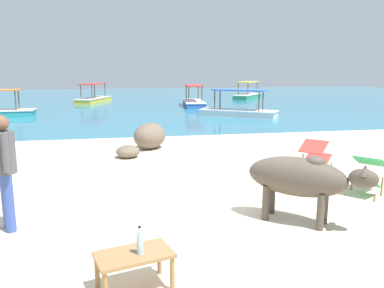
{
  "coord_description": "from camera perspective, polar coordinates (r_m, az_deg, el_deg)",
  "views": [
    {
      "loc": [
        -1.22,
        -5.56,
        2.26
      ],
      "look_at": [
        0.38,
        3.0,
        0.55
      ],
      "focal_mm": 35.83,
      "sensor_mm": 36.0,
      "label": 1
    }
  ],
  "objects": [
    {
      "name": "shore_rock_medium",
      "position": [
        10.86,
        -6.32,
        1.21
      ],
      "size": [
        1.29,
        1.33,
        0.73
      ],
      "primitive_type": "ellipsoid",
      "rotation": [
        0.0,
        0.0,
        0.9
      ],
      "color": "#6B5B4C",
      "rests_on": "sand_beach"
    },
    {
      "name": "boat_blue",
      "position": [
        23.63,
        0.25,
        6.33
      ],
      "size": [
        1.51,
        3.77,
        1.29
      ],
      "rotation": [
        0.0,
        0.0,
        4.61
      ],
      "color": "#3866B7",
      "rests_on": "water_surface"
    },
    {
      "name": "boat_green",
      "position": [
        30.31,
        8.3,
        7.27
      ],
      "size": [
        3.18,
        3.6,
        1.29
      ],
      "rotation": [
        0.0,
        0.0,
        4.05
      ],
      "color": "#338E66",
      "rests_on": "water_surface"
    },
    {
      "name": "water_surface",
      "position": [
        27.68,
        -8.04,
        6.32
      ],
      "size": [
        60.0,
        36.0,
        0.03
      ],
      "primitive_type": "cube",
      "color": "teal",
      "rests_on": "ground"
    },
    {
      "name": "boat_yellow",
      "position": [
        27.07,
        -14.44,
        6.59
      ],
      "size": [
        2.36,
        3.84,
        1.29
      ],
      "rotation": [
        0.0,
        0.0,
        1.22
      ],
      "color": "gold",
      "rests_on": "water_surface"
    },
    {
      "name": "deck_chair_near",
      "position": [
        7.57,
        24.57,
        -3.94
      ],
      "size": [
        0.93,
        0.9,
        0.68
      ],
      "rotation": [
        0.0,
        0.0,
        3.82
      ],
      "color": "olive",
      "rests_on": "sand_beach"
    },
    {
      "name": "shore_rock_large",
      "position": [
        9.88,
        -9.52,
        -1.09
      ],
      "size": [
        0.69,
        0.71,
        0.32
      ],
      "primitive_type": "ellipsoid",
      "rotation": [
        0.0,
        0.0,
        1.42
      ],
      "color": "#6B5B4C",
      "rests_on": "sand_beach"
    },
    {
      "name": "deck_chair_far",
      "position": [
        8.9,
        17.9,
        -1.33
      ],
      "size": [
        0.92,
        0.91,
        0.68
      ],
      "rotation": [
        0.0,
        0.0,
        0.75
      ],
      "color": "olive",
      "rests_on": "sand_beach"
    },
    {
      "name": "boat_white",
      "position": [
        18.55,
        6.93,
        4.94
      ],
      "size": [
        3.68,
        3.03,
        1.29
      ],
      "rotation": [
        0.0,
        0.0,
        2.54
      ],
      "color": "white",
      "rests_on": "water_surface"
    },
    {
      "name": "sand_beach",
      "position": [
        6.11,
        1.71,
        -10.38
      ],
      "size": [
        18.0,
        14.0,
        0.04
      ],
      "primitive_type": "cube",
      "color": "beige",
      "rests_on": "ground"
    },
    {
      "name": "person_standing",
      "position": [
        5.81,
        -26.18,
        -2.7
      ],
      "size": [
        0.32,
        0.48,
        1.62
      ],
      "rotation": [
        0.0,
        0.0,
        0.41
      ],
      "color": "#334C99",
      "rests_on": "sand_beach"
    },
    {
      "name": "low_bench_table",
      "position": [
        4.07,
        -8.61,
        -16.55
      ],
      "size": [
        0.85,
        0.63,
        0.4
      ],
      "rotation": [
        0.0,
        0.0,
        0.27
      ],
      "color": "olive",
      "rests_on": "sand_beach"
    },
    {
      "name": "cow",
      "position": [
        5.77,
        15.74,
        -4.83
      ],
      "size": [
        1.63,
        1.45,
        1.03
      ],
      "rotation": [
        0.0,
        0.0,
        5.59
      ],
      "color": "#4C4238",
      "rests_on": "sand_beach"
    },
    {
      "name": "bottle",
      "position": [
        3.97,
        -7.75,
        -14.35
      ],
      "size": [
        0.07,
        0.07,
        0.3
      ],
      "color": "#A3C6D1",
      "rests_on": "low_bench_table"
    }
  ]
}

